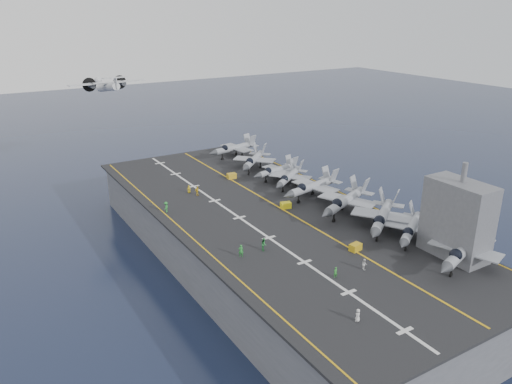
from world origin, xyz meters
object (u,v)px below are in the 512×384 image
fighter_jet_0 (464,249)px  tow_cart_a (355,247)px  transport_plane (108,87)px  island_superstructure (459,210)px

fighter_jet_0 → tow_cart_a: 15.82m
fighter_jet_0 → tow_cart_a: size_ratio=8.56×
fighter_jet_0 → transport_plane: size_ratio=0.84×
tow_cart_a → transport_plane: transport_plane is taller
fighter_jet_0 → tow_cart_a: (-10.18, 11.92, -2.10)m
island_superstructure → fighter_jet_0: island_superstructure is taller
island_superstructure → tow_cart_a: size_ratio=7.17×
island_superstructure → fighter_jet_0: (-1.61, -2.95, -4.82)m
island_superstructure → transport_plane: transport_plane is taller
tow_cart_a → transport_plane: bearing=100.2°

